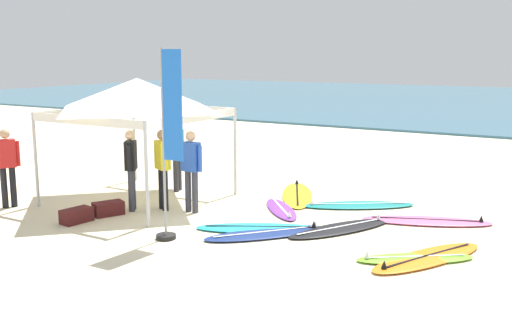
# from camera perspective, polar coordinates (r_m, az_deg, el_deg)

# --- Properties ---
(ground_plane) EXTENTS (80.00, 80.00, 0.00)m
(ground_plane) POSITION_cam_1_polar(r_m,az_deg,el_deg) (12.12, -4.02, -5.50)
(ground_plane) COLOR beige
(sea) EXTENTS (80.00, 36.00, 0.10)m
(sea) POSITION_cam_1_polar(r_m,az_deg,el_deg) (43.14, 21.75, 5.21)
(sea) COLOR #386B84
(sea) RESTS_ON ground
(canopy_tent) EXTENTS (3.22, 3.22, 2.75)m
(canopy_tent) POSITION_cam_1_polar(r_m,az_deg,el_deg) (13.35, -11.35, 6.20)
(canopy_tent) COLOR #B7B7BC
(canopy_tent) RESTS_ON ground
(surfboard_pink) EXTENTS (2.57, 1.55, 0.19)m
(surfboard_pink) POSITION_cam_1_polar(r_m,az_deg,el_deg) (12.17, 16.14, -5.64)
(surfboard_pink) COLOR pink
(surfboard_pink) RESTS_ON ground
(surfboard_cyan) EXTENTS (2.46, 1.73, 0.19)m
(surfboard_cyan) POSITION_cam_1_polar(r_m,az_deg,el_deg) (11.23, 0.47, -6.57)
(surfboard_cyan) COLOR #23B2CC
(surfboard_cyan) RESTS_ON ground
(surfboard_orange) EXTENTS (1.63, 2.49, 0.19)m
(surfboard_orange) POSITION_cam_1_polar(r_m,az_deg,el_deg) (10.06, 16.17, -9.00)
(surfboard_orange) COLOR orange
(surfboard_orange) RESTS_ON ground
(surfboard_yellow) EXTENTS (1.77, 2.57, 0.19)m
(surfboard_yellow) POSITION_cam_1_polar(r_m,az_deg,el_deg) (13.84, 3.99, -3.35)
(surfboard_yellow) COLOR yellow
(surfboard_yellow) RESTS_ON ground
(surfboard_black) EXTENTS (1.66, 2.35, 0.19)m
(surfboard_black) POSITION_cam_1_polar(r_m,az_deg,el_deg) (11.33, 8.14, -6.51)
(surfboard_black) COLOR black
(surfboard_black) RESTS_ON ground
(surfboard_teal) EXTENTS (2.40, 1.90, 0.19)m
(surfboard_teal) POSITION_cam_1_polar(r_m,az_deg,el_deg) (13.07, 9.74, -4.29)
(surfboard_teal) COLOR #19847F
(surfboard_teal) RESTS_ON ground
(surfboard_purple) EXTENTS (1.57, 1.69, 0.19)m
(surfboard_purple) POSITION_cam_1_polar(r_m,az_deg,el_deg) (12.56, 2.43, -4.74)
(surfboard_purple) COLOR purple
(surfboard_purple) RESTS_ON ground
(surfboard_lime) EXTENTS (1.87, 1.54, 0.19)m
(surfboard_lime) POSITION_cam_1_polar(r_m,az_deg,el_deg) (9.96, 15.00, -9.13)
(surfboard_lime) COLOR #7AD12D
(surfboard_lime) RESTS_ON ground
(surfboard_navy) EXTENTS (2.01, 2.24, 0.19)m
(surfboard_navy) POSITION_cam_1_polar(r_m,az_deg,el_deg) (10.92, 1.07, -7.05)
(surfboard_navy) COLOR navy
(surfboard_navy) RESTS_ON ground
(person_green) EXTENTS (0.30, 0.54, 1.71)m
(person_green) POSITION_cam_1_polar(r_m,az_deg,el_deg) (14.29, -7.62, 0.91)
(person_green) COLOR #2D2D33
(person_green) RESTS_ON ground
(person_red) EXTENTS (0.36, 0.50, 1.71)m
(person_red) POSITION_cam_1_polar(r_m,az_deg,el_deg) (13.71, -22.85, -0.20)
(person_red) COLOR black
(person_red) RESTS_ON ground
(person_blue) EXTENTS (0.55, 0.23, 1.71)m
(person_blue) POSITION_cam_1_polar(r_m,az_deg,el_deg) (12.31, -6.26, -0.56)
(person_blue) COLOR #383842
(person_blue) RESTS_ON ground
(person_black) EXTENTS (0.38, 0.47, 1.71)m
(person_black) POSITION_cam_1_polar(r_m,az_deg,el_deg) (12.67, -11.94, -0.41)
(person_black) COLOR #383842
(person_black) RESTS_ON ground
(person_yellow) EXTENTS (0.50, 0.36, 1.71)m
(person_yellow) POSITION_cam_1_polar(r_m,az_deg,el_deg) (12.60, -8.97, -0.38)
(person_yellow) COLOR black
(person_yellow) RESTS_ON ground
(banner_flag) EXTENTS (0.60, 0.36, 3.40)m
(banner_flag) POSITION_cam_1_polar(r_m,az_deg,el_deg) (10.40, -8.39, 0.68)
(banner_flag) COLOR #99999E
(banner_flag) RESTS_ON ground
(gear_bag_near_tent) EXTENTS (0.55, 0.68, 0.28)m
(gear_bag_near_tent) POSITION_cam_1_polar(r_m,az_deg,el_deg) (12.57, -14.02, -4.55)
(gear_bag_near_tent) COLOR #4C1919
(gear_bag_near_tent) RESTS_ON ground
(gear_bag_by_pole) EXTENTS (0.40, 0.64, 0.28)m
(gear_bag_by_pole) POSITION_cam_1_polar(r_m,az_deg,el_deg) (12.20, -16.89, -5.14)
(gear_bag_by_pole) COLOR #4C1919
(gear_bag_by_pole) RESTS_ON ground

